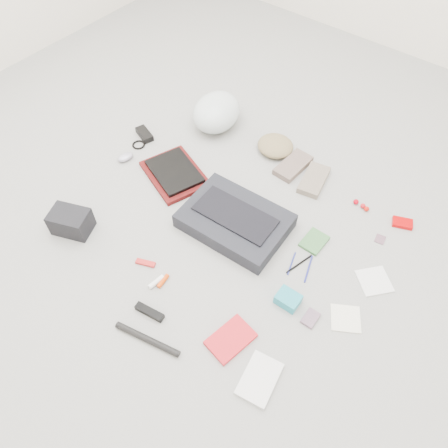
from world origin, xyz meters
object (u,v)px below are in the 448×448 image
Objects in this scene: laptop at (174,171)px; accordion_wallet at (288,299)px; camera_bag at (71,222)px; book_red at (231,339)px; bike_helmet at (216,112)px; messenger_bag at (235,221)px.

laptop is 2.92× the size of accordion_wallet.
camera_bag is (-0.15, -0.57, 0.02)m from laptop.
laptop is 1.61× the size of camera_bag.
book_red is (0.94, 0.02, -0.05)m from camera_bag.
accordion_wallet reaches higher than book_red.
bike_helmet reaches higher than accordion_wallet.
book_red is 0.30m from accordion_wallet.
messenger_bag is at bearing 154.46° from accordion_wallet.
book_red is at bearing -61.23° from bike_helmet.
camera_bag is 1.08m from accordion_wallet.
messenger_bag reaches higher than laptop.
messenger_bag is 1.69× the size of laptop.
laptop is 0.92m from accordion_wallet.
camera_bag reaches higher than messenger_bag.
accordion_wallet is (0.97, -0.72, -0.07)m from bike_helmet.
accordion_wallet is (0.43, -0.19, -0.02)m from messenger_bag.
bike_helmet reaches higher than laptop.
bike_helmet reaches higher than camera_bag.
laptop is (-0.46, 0.07, -0.01)m from messenger_bag.
laptop is at bearing 161.85° from accordion_wallet.
book_red is (0.88, -1.00, -0.09)m from bike_helmet.
messenger_bag is 0.76m from bike_helmet.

